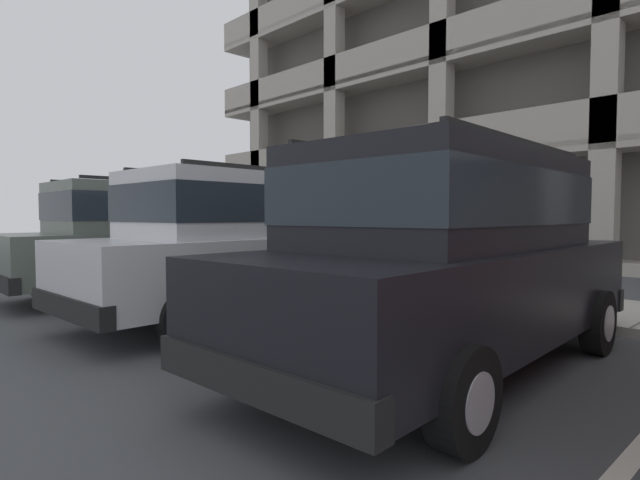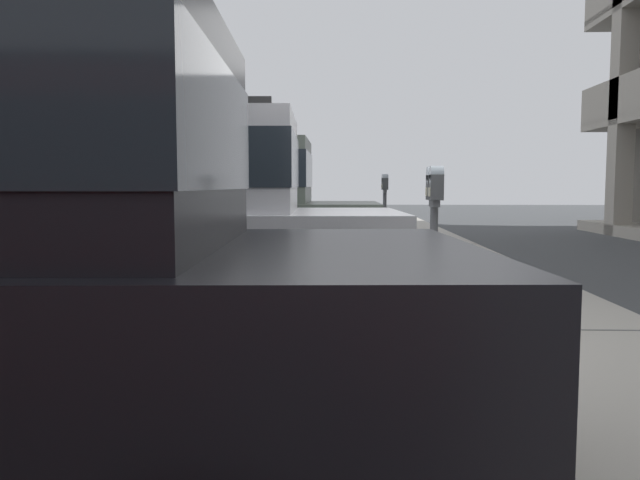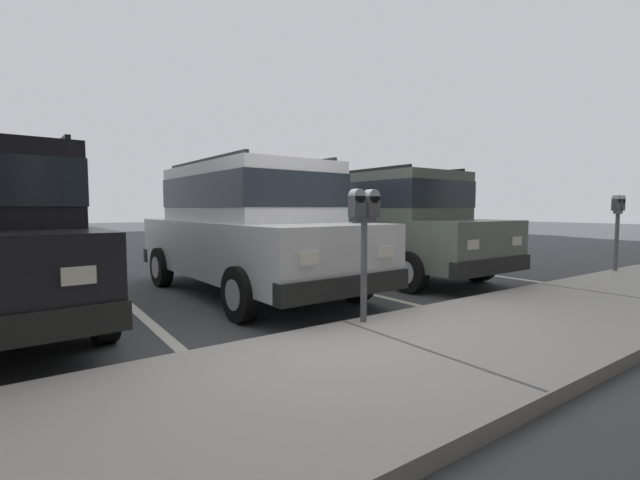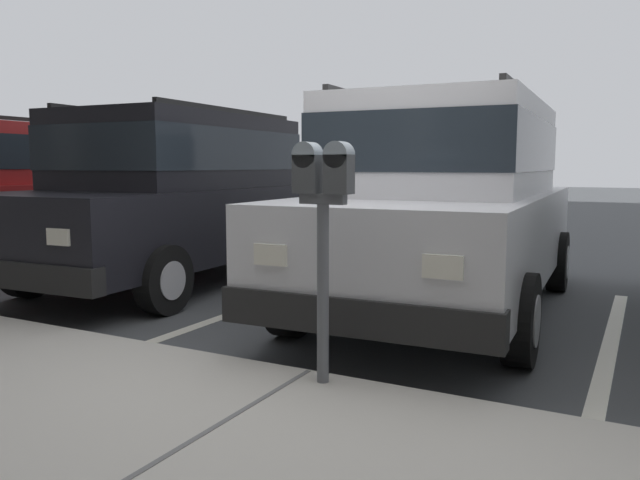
% 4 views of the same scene
% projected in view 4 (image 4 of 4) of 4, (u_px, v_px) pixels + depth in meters
% --- Properties ---
extents(ground_plane, '(80.00, 80.00, 0.10)m').
position_uv_depth(ground_plane, '(325.00, 386.00, 4.09)').
color(ground_plane, '#444749').
extents(sidewalk, '(40.00, 2.20, 0.12)m').
position_uv_depth(sidewalk, '(198.00, 449.00, 2.93)').
color(sidewalk, '#ADA89E').
rests_on(sidewalk, ground_plane).
extents(parking_stall_lines, '(12.98, 4.80, 0.01)m').
position_uv_depth(parking_stall_lines, '(245.00, 309.00, 6.06)').
color(parking_stall_lines, silver).
rests_on(parking_stall_lines, ground_plane).
extents(silver_suv, '(2.16, 4.86, 2.03)m').
position_uv_depth(silver_suv, '(447.00, 197.00, 5.93)').
color(silver_suv, silver).
rests_on(silver_suv, ground_plane).
extents(dark_hatchback, '(2.19, 4.87, 2.03)m').
position_uv_depth(dark_hatchback, '(182.00, 191.00, 7.44)').
color(dark_hatchback, black).
rests_on(dark_hatchback, ground_plane).
extents(parking_meter_near, '(0.35, 0.12, 1.41)m').
position_uv_depth(parking_meter_near, '(323.00, 205.00, 3.56)').
color(parking_meter_near, '#595B60').
rests_on(parking_meter_near, sidewalk).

